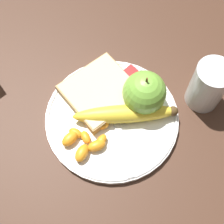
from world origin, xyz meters
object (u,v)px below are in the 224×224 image
banana (126,114)px  bread_slice (100,92)px  fork (114,115)px  jam_packet (129,80)px  juice_glass (208,86)px  apple (144,93)px  plate (112,118)px

banana → bread_slice: 0.07m
fork → jam_packet: bearing=-35.2°
banana → bread_slice: size_ratio=1.27×
juice_glass → apple: size_ratio=1.12×
banana → plate: bearing=133.0°
juice_glass → banana: juice_glass is taller
plate → juice_glass: juice_glass is taller
fork → jam_packet: (0.07, 0.03, 0.01)m
apple → fork: 0.07m
banana → bread_slice: bearing=91.6°
fork → jam_packet: jam_packet is taller
fork → juice_glass: bearing=-89.2°
banana → jam_packet: (0.06, 0.05, -0.01)m
plate → banana: bearing=-47.0°
juice_glass → fork: juice_glass is taller
plate → bread_slice: 0.05m
juice_glass → jam_packet: bearing=126.0°
plate → juice_glass: (0.16, -0.08, 0.04)m
plate → fork: fork is taller
apple → jam_packet: 0.06m
apple → jam_packet: size_ratio=1.93×
juice_glass → jam_packet: 0.14m
juice_glass → apple: bearing=144.9°
bread_slice → fork: size_ratio=0.71×
bread_slice → jam_packet: size_ratio=2.87×
apple → fork: size_ratio=0.48×
apple → banana: apple is taller
plate → apple: apple is taller
jam_packet → fork: bearing=-154.5°
jam_packet → bread_slice: bearing=162.9°
plate → jam_packet: 0.08m
jam_packet → apple: bearing=-103.3°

